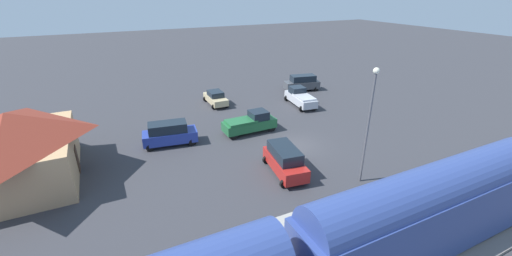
{
  "coord_description": "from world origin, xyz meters",
  "views": [
    {
      "loc": [
        -22.42,
        15.43,
        13.52
      ],
      "look_at": [
        3.34,
        2.74,
        1.0
      ],
      "focal_mm": 22.51,
      "sensor_mm": 36.0,
      "label": 1
    }
  ],
  "objects_px": {
    "sedan_tan": "(216,98)",
    "pickup_silver": "(300,97)",
    "pedestrian_on_platform": "(475,157)",
    "suv_blue": "(169,133)",
    "station_building": "(15,147)",
    "suv_charcoal": "(302,83)",
    "pedestrian_waiting_far": "(477,159)",
    "suv_red": "(285,160)",
    "light_pole_near_platform": "(370,115)",
    "pickup_green": "(250,123)"
  },
  "relations": [
    {
      "from": "pedestrian_waiting_far",
      "to": "pickup_silver",
      "type": "relative_size",
      "value": 0.31
    },
    {
      "from": "suv_charcoal",
      "to": "suv_blue",
      "type": "bearing_deg",
      "value": 113.79
    },
    {
      "from": "pedestrian_on_platform",
      "to": "light_pole_near_platform",
      "type": "relative_size",
      "value": 0.2
    },
    {
      "from": "pedestrian_waiting_far",
      "to": "suv_charcoal",
      "type": "distance_m",
      "value": 25.08
    },
    {
      "from": "pedestrian_on_platform",
      "to": "sedan_tan",
      "type": "height_order",
      "value": "pedestrian_on_platform"
    },
    {
      "from": "suv_blue",
      "to": "pickup_silver",
      "type": "xyz_separation_m",
      "value": [
        3.97,
        -17.12,
        -0.12
      ]
    },
    {
      "from": "suv_charcoal",
      "to": "pickup_green",
      "type": "bearing_deg",
      "value": 127.65
    },
    {
      "from": "station_building",
      "to": "suv_red",
      "type": "xyz_separation_m",
      "value": [
        -7.6,
        -18.37,
        -1.77
      ]
    },
    {
      "from": "pickup_silver",
      "to": "suv_charcoal",
      "type": "bearing_deg",
      "value": -35.78
    },
    {
      "from": "suv_charcoal",
      "to": "pickup_silver",
      "type": "distance_m",
      "value": 6.47
    },
    {
      "from": "pedestrian_on_platform",
      "to": "suv_blue",
      "type": "bearing_deg",
      "value": 52.91
    },
    {
      "from": "suv_blue",
      "to": "pickup_green",
      "type": "distance_m",
      "value": 8.03
    },
    {
      "from": "station_building",
      "to": "pickup_green",
      "type": "bearing_deg",
      "value": -87.81
    },
    {
      "from": "station_building",
      "to": "pickup_green",
      "type": "relative_size",
      "value": 1.91
    },
    {
      "from": "sedan_tan",
      "to": "pickup_silver",
      "type": "bearing_deg",
      "value": -117.68
    },
    {
      "from": "station_building",
      "to": "pedestrian_waiting_far",
      "type": "height_order",
      "value": "station_building"
    },
    {
      "from": "station_building",
      "to": "pedestrian_waiting_far",
      "type": "bearing_deg",
      "value": -114.37
    },
    {
      "from": "pedestrian_waiting_far",
      "to": "pickup_silver",
      "type": "bearing_deg",
      "value": 9.42
    },
    {
      "from": "light_pole_near_platform",
      "to": "pickup_green",
      "type": "bearing_deg",
      "value": 16.82
    },
    {
      "from": "station_building",
      "to": "pickup_silver",
      "type": "distance_m",
      "value": 29.02
    },
    {
      "from": "pedestrian_waiting_far",
      "to": "station_building",
      "type": "bearing_deg",
      "value": 65.63
    },
    {
      "from": "pedestrian_on_platform",
      "to": "light_pole_near_platform",
      "type": "bearing_deg",
      "value": 72.17
    },
    {
      "from": "station_building",
      "to": "sedan_tan",
      "type": "distance_m",
      "value": 21.78
    },
    {
      "from": "pedestrian_waiting_far",
      "to": "light_pole_near_platform",
      "type": "distance_m",
      "value": 10.23
    },
    {
      "from": "station_building",
      "to": "suv_charcoal",
      "type": "relative_size",
      "value": 2.0
    },
    {
      "from": "pedestrian_on_platform",
      "to": "suv_red",
      "type": "height_order",
      "value": "suv_red"
    },
    {
      "from": "pedestrian_on_platform",
      "to": "suv_charcoal",
      "type": "bearing_deg",
      "value": -0.75
    },
    {
      "from": "station_building",
      "to": "sedan_tan",
      "type": "relative_size",
      "value": 2.3
    },
    {
      "from": "station_building",
      "to": "pedestrian_on_platform",
      "type": "relative_size",
      "value": 6.06
    },
    {
      "from": "pickup_silver",
      "to": "light_pole_near_platform",
      "type": "distance_m",
      "value": 18.08
    },
    {
      "from": "sedan_tan",
      "to": "light_pole_near_platform",
      "type": "distance_m",
      "value": 22.4
    },
    {
      "from": "pedestrian_waiting_far",
      "to": "pickup_green",
      "type": "height_order",
      "value": "pickup_green"
    },
    {
      "from": "suv_red",
      "to": "light_pole_near_platform",
      "type": "distance_m",
      "value": 7.21
    },
    {
      "from": "sedan_tan",
      "to": "pickup_green",
      "type": "relative_size",
      "value": 0.83
    },
    {
      "from": "light_pole_near_platform",
      "to": "sedan_tan",
      "type": "bearing_deg",
      "value": 10.23
    },
    {
      "from": "suv_charcoal",
      "to": "pickup_silver",
      "type": "relative_size",
      "value": 0.93
    },
    {
      "from": "pedestrian_waiting_far",
      "to": "pedestrian_on_platform",
      "type": "bearing_deg",
      "value": -29.62
    },
    {
      "from": "pickup_green",
      "to": "light_pole_near_platform",
      "type": "xyz_separation_m",
      "value": [
        -11.94,
        -3.61,
        4.39
      ]
    },
    {
      "from": "sedan_tan",
      "to": "light_pole_near_platform",
      "type": "height_order",
      "value": "light_pole_near_platform"
    },
    {
      "from": "station_building",
      "to": "light_pole_near_platform",
      "type": "relative_size",
      "value": 1.18
    },
    {
      "from": "pedestrian_on_platform",
      "to": "light_pole_near_platform",
      "type": "xyz_separation_m",
      "value": [
        2.88,
        8.97,
        4.14
      ]
    },
    {
      "from": "suv_charcoal",
      "to": "suv_red",
      "type": "bearing_deg",
      "value": 142.87
    },
    {
      "from": "station_building",
      "to": "light_pole_near_platform",
      "type": "bearing_deg",
      "value": -116.03
    },
    {
      "from": "sedan_tan",
      "to": "suv_blue",
      "type": "bearing_deg",
      "value": 139.1
    },
    {
      "from": "station_building",
      "to": "pedestrian_waiting_far",
      "type": "xyz_separation_m",
      "value": [
        -14.38,
        -31.73,
        -1.64
      ]
    },
    {
      "from": "pickup_green",
      "to": "light_pole_near_platform",
      "type": "relative_size",
      "value": 0.62
    },
    {
      "from": "suv_blue",
      "to": "sedan_tan",
      "type": "distance_m",
      "value": 11.79
    },
    {
      "from": "sedan_tan",
      "to": "pickup_silver",
      "type": "height_order",
      "value": "pickup_silver"
    },
    {
      "from": "station_building",
      "to": "pedestrian_waiting_far",
      "type": "relative_size",
      "value": 6.06
    },
    {
      "from": "pedestrian_on_platform",
      "to": "station_building",
      "type": "bearing_deg",
      "value": 66.18
    }
  ]
}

